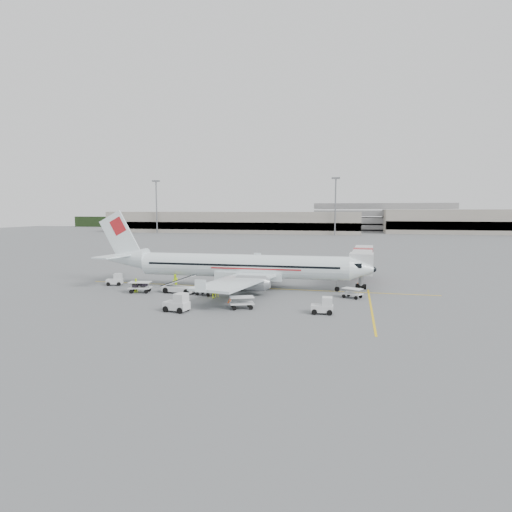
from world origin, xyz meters
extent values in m
plane|color=#56595B|center=(0.00, 0.00, 0.00)|extent=(360.00, 360.00, 0.00)
cube|color=yellow|center=(0.00, 0.00, 0.01)|extent=(44.00, 0.20, 0.01)
cube|color=yellow|center=(14.00, -8.00, 0.01)|extent=(0.20, 20.00, 0.01)
cone|color=#FF4D0B|center=(12.80, 3.76, 0.30)|extent=(0.37, 0.37, 0.61)
cone|color=#FF4D0B|center=(5.36, 16.72, 0.34)|extent=(0.42, 0.42, 0.69)
cone|color=#FF4D0B|center=(-0.37, -8.77, 0.32)|extent=(0.39, 0.39, 0.63)
imported|color=#BDE20D|center=(-2.59, -6.24, 0.79)|extent=(0.69, 0.65, 1.58)
imported|color=#BDE20D|center=(-9.64, -1.50, 0.81)|extent=(0.99, 0.98, 1.62)
imported|color=#BDE20D|center=(-2.74, -6.97, 0.86)|extent=(1.03, 1.28, 1.72)
imported|color=#BDE20D|center=(-12.74, -5.74, 0.82)|extent=(1.00, 0.91, 1.63)
camera|label=1|loc=(12.12, -51.03, 9.61)|focal=30.00mm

